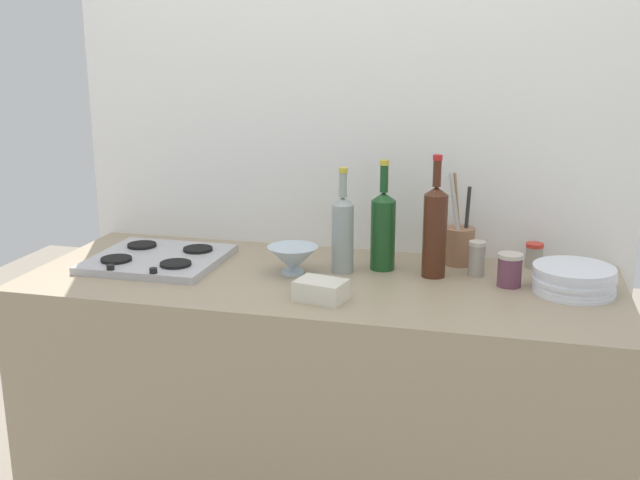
{
  "coord_description": "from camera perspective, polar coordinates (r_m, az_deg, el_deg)",
  "views": [
    {
      "loc": [
        0.54,
        -2.14,
        1.61
      ],
      "look_at": [
        0.0,
        0.0,
        1.02
      ],
      "focal_mm": 42.54,
      "sensor_mm": 36.0,
      "label": 1
    }
  ],
  "objects": [
    {
      "name": "plate_stack",
      "position": [
        2.29,
        18.56,
        -2.84
      ],
      "size": [
        0.24,
        0.24,
        0.08
      ],
      "color": "white",
      "rests_on": "counter_block"
    },
    {
      "name": "wine_bottle_mid_left",
      "position": [
        2.34,
        1.72,
        0.57
      ],
      "size": [
        0.07,
        0.07,
        0.33
      ],
      "color": "gray",
      "rests_on": "counter_block"
    },
    {
      "name": "utensil_crock",
      "position": [
        2.48,
        10.42,
        -0.25
      ],
      "size": [
        0.1,
        0.1,
        0.3
      ],
      "color": "#996B4C",
      "rests_on": "counter_block"
    },
    {
      "name": "condiment_jar_rear",
      "position": [
        2.37,
        11.72,
        -1.36
      ],
      "size": [
        0.05,
        0.05,
        0.11
      ],
      "color": "#9E998C",
      "rests_on": "counter_block"
    },
    {
      "name": "backsplash_panel",
      "position": [
        2.62,
        2.06,
        4.73
      ],
      "size": [
        1.9,
        0.06,
        2.29
      ],
      "primitive_type": "cube",
      "color": "white",
      "rests_on": "ground"
    },
    {
      "name": "counter_block",
      "position": [
        2.49,
        0.0,
        -12.77
      ],
      "size": [
        1.8,
        0.7,
        0.9
      ],
      "primitive_type": "cube",
      "color": "tan",
      "rests_on": "ground"
    },
    {
      "name": "stovetop_hob",
      "position": [
        2.52,
        -12.08,
        -1.38
      ],
      "size": [
        0.41,
        0.39,
        0.04
      ],
      "color": "#B2B2B7",
      "rests_on": "counter_block"
    },
    {
      "name": "condiment_jar_front",
      "position": [
        2.3,
        14.08,
        -2.19
      ],
      "size": [
        0.07,
        0.07,
        0.1
      ],
      "color": "#66384C",
      "rests_on": "counter_block"
    },
    {
      "name": "butter_dish",
      "position": [
        2.12,
        0.07,
        -3.79
      ],
      "size": [
        0.15,
        0.12,
        0.06
      ],
      "primitive_type": "cube",
      "rotation": [
        0.0,
        0.0,
        -0.21
      ],
      "color": "silver",
      "rests_on": "counter_block"
    },
    {
      "name": "wine_bottle_leftmost",
      "position": [
        2.38,
        4.76,
        0.86
      ],
      "size": [
        0.08,
        0.08,
        0.35
      ],
      "color": "#19471E",
      "rests_on": "counter_block"
    },
    {
      "name": "condiment_jar_spare",
      "position": [
        2.51,
        15.81,
        -1.11
      ],
      "size": [
        0.06,
        0.06,
        0.08
      ],
      "color": "#9E998C",
      "rests_on": "counter_block"
    },
    {
      "name": "wine_bottle_mid_right",
      "position": [
        2.32,
        8.63,
        0.78
      ],
      "size": [
        0.07,
        0.07,
        0.38
      ],
      "color": "#472314",
      "rests_on": "counter_block"
    },
    {
      "name": "mixing_bowl",
      "position": [
        2.34,
        -2.05,
        -1.44
      ],
      "size": [
        0.16,
        0.16,
        0.09
      ],
      "color": "silver",
      "rests_on": "counter_block"
    }
  ]
}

